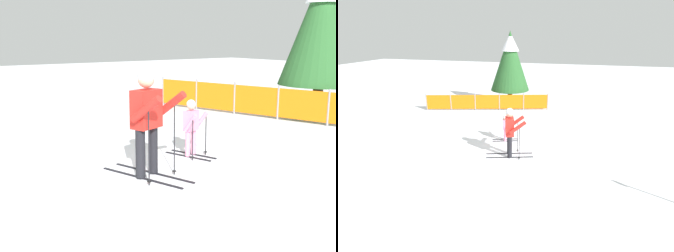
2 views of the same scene
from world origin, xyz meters
TOP-DOWN VIEW (x-y plane):
  - ground_plane at (0.00, 0.00)m, footprint 60.00×60.00m
  - skier_adult at (-0.23, 0.10)m, footprint 1.72×0.96m
  - skier_child at (-0.78, 1.43)m, footprint 1.06×0.60m
  - safety_fence at (-2.98, 5.50)m, footprint 6.70×2.01m
  - conifer_far at (-2.06, 7.08)m, footprint 2.33×2.33m

SIDE VIEW (x-z plane):
  - ground_plane at x=0.00m, z-range 0.00..0.00m
  - safety_fence at x=-2.98m, z-range 0.00..0.96m
  - skier_child at x=-0.78m, z-range 0.09..1.20m
  - skier_adult at x=-0.23m, z-range 0.18..1.97m
  - conifer_far at x=-2.06m, z-range 0.51..4.83m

